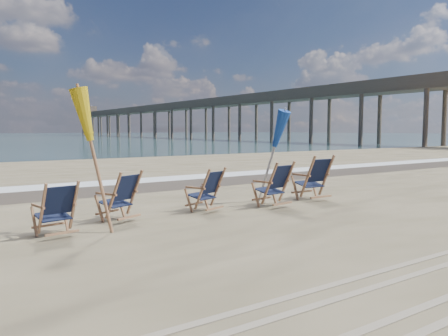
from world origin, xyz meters
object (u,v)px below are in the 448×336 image
object	(u,v)px
umbrella_yellow	(95,121)
umbrella_blue	(271,130)
beach_chair_2	(218,189)
fishing_pier	(184,115)
beach_chair_1	(135,194)
beach_chair_0	(74,207)
beach_chair_4	(327,177)
beach_chair_3	(287,183)

from	to	relation	value
umbrella_yellow	umbrella_blue	size ratio (longest dim) A/B	1.07
beach_chair_2	umbrella_yellow	distance (m)	3.15
beach_chair_2	fishing_pier	bearing A→B (deg)	-137.29
beach_chair_1	beach_chair_2	xyz separation A→B (m)	(1.82, -0.12, -0.01)
beach_chair_1	umbrella_blue	bearing A→B (deg)	156.63
beach_chair_0	beach_chair_2	size ratio (longest dim) A/B	0.98
beach_chair_4	umbrella_blue	distance (m)	1.88
beach_chair_3	fishing_pier	world-z (taller)	fishing_pier
beach_chair_3	umbrella_blue	world-z (taller)	umbrella_blue
umbrella_yellow	umbrella_blue	world-z (taller)	umbrella_yellow
beach_chair_2	beach_chair_4	world-z (taller)	beach_chair_4
beach_chair_4	fishing_pier	xyz separation A→B (m)	(35.14, 72.02, 4.10)
umbrella_yellow	beach_chair_3	bearing A→B (deg)	2.86
beach_chair_3	umbrella_blue	distance (m)	1.32
beach_chair_3	fishing_pier	size ratio (longest dim) A/B	0.01
beach_chair_1	beach_chair_4	world-z (taller)	beach_chair_4
beach_chair_4	fishing_pier	world-z (taller)	fishing_pier
beach_chair_1	fishing_pier	distance (m)	82.11
beach_chair_1	beach_chair_3	world-z (taller)	beach_chair_3
beach_chair_2	beach_chair_3	world-z (taller)	beach_chair_3
beach_chair_3	beach_chair_4	world-z (taller)	beach_chair_4
beach_chair_0	umbrella_yellow	xyz separation A→B (m)	(0.35, -0.10, 1.39)
beach_chair_2	umbrella_blue	world-z (taller)	umbrella_blue
umbrella_yellow	umbrella_blue	distance (m)	4.38
beach_chair_3	beach_chair_2	bearing A→B (deg)	-23.22
umbrella_blue	beach_chair_3	bearing A→B (deg)	-88.41
beach_chair_4	fishing_pier	size ratio (longest dim) A/B	0.01
beach_chair_1	beach_chair_0	bearing A→B (deg)	2.69
beach_chair_3	beach_chair_4	bearing A→B (deg)	177.14
beach_chair_2	beach_chair_1	bearing A→B (deg)	-23.05
beach_chair_0	beach_chair_4	xyz separation A→B (m)	(6.09, 0.26, 0.10)
umbrella_yellow	fishing_pier	bearing A→B (deg)	60.54
beach_chair_2	umbrella_yellow	xyz separation A→B (m)	(-2.76, -0.63, 1.38)
umbrella_yellow	umbrella_blue	bearing A→B (deg)	10.16
beach_chair_3	umbrella_yellow	bearing A→B (deg)	-5.58
beach_chair_1	beach_chair_2	bearing A→B (deg)	152.44
beach_chair_2	beach_chair_3	size ratio (longest dim) A/B	0.91
beach_chair_1	umbrella_yellow	world-z (taller)	umbrella_yellow
beach_chair_0	beach_chair_4	bearing A→B (deg)	173.01
umbrella_blue	beach_chair_0	bearing A→B (deg)	-171.77
beach_chair_2	beach_chair_0	bearing A→B (deg)	-9.68
beach_chair_0	beach_chair_3	world-z (taller)	beach_chair_3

